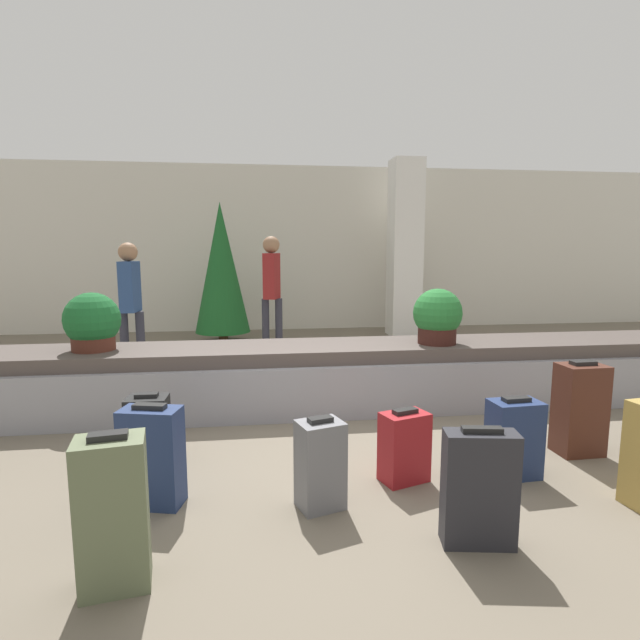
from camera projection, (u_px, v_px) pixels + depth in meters
ground_plane at (340, 454)px, 3.93m from camera, size 18.00×18.00×0.00m
back_wall at (287, 249)px, 9.84m from camera, size 18.00×0.06×3.20m
carousel at (320, 376)px, 5.08m from camera, size 8.78×0.96×0.64m
pillar at (405, 249)px, 9.15m from camera, size 0.54×0.54×3.20m
suitcase_0 at (514, 438)px, 3.51m from camera, size 0.36×0.25×0.58m
suitcase_1 at (404, 447)px, 3.44m from camera, size 0.36×0.29×0.52m
suitcase_2 at (152, 457)px, 3.11m from camera, size 0.40×0.28×0.66m
suitcase_3 at (113, 513)px, 2.34m from camera, size 0.35×0.27×0.77m
suitcase_4 at (320, 464)px, 3.09m from camera, size 0.32×0.29×0.58m
suitcase_5 at (479, 488)px, 2.69m from camera, size 0.41×0.23×0.67m
suitcase_6 at (580, 409)px, 3.90m from camera, size 0.35×0.26×0.74m
suitcase_7 at (148, 429)px, 3.75m from camera, size 0.30×0.23×0.54m
potted_plant_0 at (92, 323)px, 4.73m from camera, size 0.52×0.52×0.55m
potted_plant_1 at (437, 317)px, 5.05m from camera, size 0.49×0.49×0.56m
traveler_0 at (130, 296)px, 6.32m from camera, size 0.31×0.34×1.68m
traveler_1 at (272, 284)px, 7.47m from camera, size 0.31×0.36×1.79m
decorated_tree at (221, 268)px, 8.46m from camera, size 0.93×0.93×2.38m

